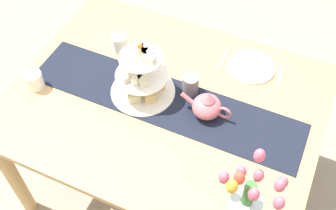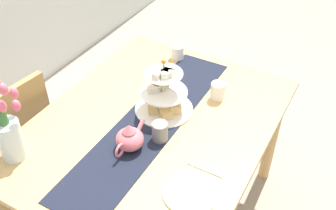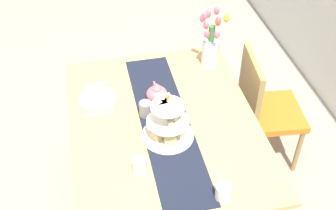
# 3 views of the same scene
# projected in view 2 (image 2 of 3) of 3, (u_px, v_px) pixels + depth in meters

# --- Properties ---
(dining_table) EXTENTS (1.42, 1.10, 0.77)m
(dining_table) POSITION_uv_depth(u_px,v_px,m) (153.00, 138.00, 2.03)
(dining_table) COLOR tan
(dining_table) RESTS_ON ground_plane
(chair_left) EXTENTS (0.46, 0.46, 0.91)m
(chair_left) POSITION_uv_depth(u_px,v_px,m) (12.00, 141.00, 2.24)
(chair_left) COLOR olive
(chair_left) RESTS_ON ground_plane
(table_runner) EXTENTS (1.29, 0.28, 0.00)m
(table_runner) POSITION_uv_depth(u_px,v_px,m) (151.00, 122.00, 1.97)
(table_runner) COLOR black
(table_runner) RESTS_ON dining_table
(tiered_cake_stand) EXTENTS (0.30, 0.30, 0.30)m
(tiered_cake_stand) POSITION_uv_depth(u_px,v_px,m) (164.00, 95.00, 1.98)
(tiered_cake_stand) COLOR beige
(tiered_cake_stand) RESTS_ON table_runner
(teapot) EXTENTS (0.24, 0.13, 0.14)m
(teapot) POSITION_uv_depth(u_px,v_px,m) (130.00, 139.00, 1.79)
(teapot) COLOR #D66B75
(teapot) RESTS_ON table_runner
(tulip_vase) EXTENTS (0.22, 0.17, 0.42)m
(tulip_vase) POSITION_uv_depth(u_px,v_px,m) (7.00, 130.00, 1.69)
(tulip_vase) COLOR silver
(tulip_vase) RESTS_ON dining_table
(cream_jug) EXTENTS (0.08, 0.08, 0.08)m
(cream_jug) POSITION_uv_depth(u_px,v_px,m) (177.00, 52.00, 2.40)
(cream_jug) COLOR white
(cream_jug) RESTS_ON dining_table
(dinner_plate_left) EXTENTS (0.23, 0.23, 0.01)m
(dinner_plate_left) POSITION_uv_depth(u_px,v_px,m) (190.00, 193.00, 1.62)
(dinner_plate_left) COLOR white
(dinner_plate_left) RESTS_ON dining_table
(knife_left) EXTENTS (0.01, 0.17, 0.01)m
(knife_left) POSITION_uv_depth(u_px,v_px,m) (205.00, 170.00, 1.72)
(knife_left) COLOR silver
(knife_left) RESTS_ON dining_table
(mug_grey) EXTENTS (0.08, 0.08, 0.09)m
(mug_grey) POSITION_uv_depth(u_px,v_px,m) (160.00, 131.00, 1.84)
(mug_grey) COLOR slate
(mug_grey) RESTS_ON table_runner
(mug_white_text) EXTENTS (0.08, 0.08, 0.09)m
(mug_white_text) POSITION_uv_depth(u_px,v_px,m) (218.00, 91.00, 2.09)
(mug_white_text) COLOR white
(mug_white_text) RESTS_ON dining_table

